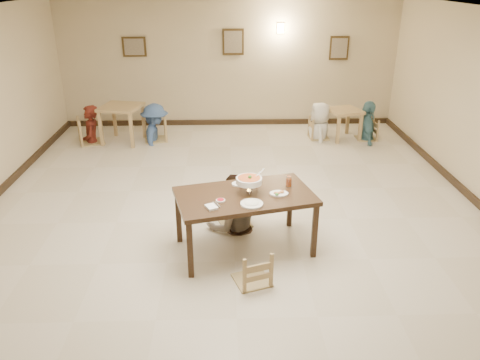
{
  "coord_description": "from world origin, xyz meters",
  "views": [
    {
      "loc": [
        -0.09,
        -6.29,
        3.47
      ],
      "look_at": [
        0.09,
        -0.29,
        0.81
      ],
      "focal_mm": 35.0,
      "sensor_mm": 36.0,
      "label": 1
    }
  ],
  "objects_px": {
    "bg_table_left": "(121,112)",
    "bg_chair_rl": "(320,119)",
    "bg_chair_ll": "(89,119)",
    "bg_diner_b": "(153,104)",
    "main_diner": "(233,175)",
    "bg_chair_rr": "(368,120)",
    "bg_diner_d": "(370,101)",
    "bg_diner_a": "(88,106)",
    "drink_glass": "(289,182)",
    "chair_near": "(252,251)",
    "curry_warmer": "(249,181)",
    "main_table": "(245,200)",
    "bg_diner_c": "(321,103)",
    "chair_far": "(235,196)",
    "bg_table_right": "(344,115)",
    "bg_chair_lr": "(154,118)"
  },
  "relations": [
    {
      "from": "curry_warmer",
      "to": "bg_chair_ll",
      "type": "height_order",
      "value": "curry_warmer"
    },
    {
      "from": "bg_chair_ll",
      "to": "bg_diner_d",
      "type": "xyz_separation_m",
      "value": [
        6.18,
        0.06,
        0.34
      ]
    },
    {
      "from": "bg_table_left",
      "to": "bg_table_right",
      "type": "height_order",
      "value": "bg_table_left"
    },
    {
      "from": "drink_glass",
      "to": "bg_table_left",
      "type": "relative_size",
      "value": 0.15
    },
    {
      "from": "chair_far",
      "to": "chair_near",
      "type": "distance_m",
      "value": 1.47
    },
    {
      "from": "bg_table_right",
      "to": "bg_chair_rl",
      "type": "distance_m",
      "value": 0.54
    },
    {
      "from": "chair_far",
      "to": "bg_chair_ll",
      "type": "xyz_separation_m",
      "value": [
        -3.1,
        3.78,
        0.08
      ]
    },
    {
      "from": "bg_chair_rr",
      "to": "bg_diner_d",
      "type": "distance_m",
      "value": 0.43
    },
    {
      "from": "curry_warmer",
      "to": "drink_glass",
      "type": "height_order",
      "value": "curry_warmer"
    },
    {
      "from": "chair_far",
      "to": "main_diner",
      "type": "xyz_separation_m",
      "value": [
        -0.02,
        -0.1,
        0.38
      ]
    },
    {
      "from": "main_diner",
      "to": "bg_chair_rr",
      "type": "height_order",
      "value": "main_diner"
    },
    {
      "from": "bg_chair_ll",
      "to": "bg_diner_b",
      "type": "distance_m",
      "value": 1.43
    },
    {
      "from": "chair_far",
      "to": "bg_chair_rl",
      "type": "bearing_deg",
      "value": 44.1
    },
    {
      "from": "main_diner",
      "to": "bg_table_left",
      "type": "distance_m",
      "value": 4.6
    },
    {
      "from": "bg_chair_ll",
      "to": "bg_chair_rr",
      "type": "relative_size",
      "value": 1.2
    },
    {
      "from": "main_table",
      "to": "bg_diner_c",
      "type": "bearing_deg",
      "value": 53.64
    },
    {
      "from": "bg_chair_rl",
      "to": "bg_diner_b",
      "type": "distance_m",
      "value": 3.73
    },
    {
      "from": "drink_glass",
      "to": "bg_diner_d",
      "type": "relative_size",
      "value": 0.08
    },
    {
      "from": "bg_chair_lr",
      "to": "bg_chair_rl",
      "type": "xyz_separation_m",
      "value": [
        3.71,
        0.02,
        -0.07
      ]
    },
    {
      "from": "bg_diner_d",
      "to": "main_table",
      "type": "bearing_deg",
      "value": 151.99
    },
    {
      "from": "bg_diner_d",
      "to": "bg_chair_lr",
      "type": "bearing_deg",
      "value": 94.13
    },
    {
      "from": "bg_table_right",
      "to": "bg_chair_ll",
      "type": "height_order",
      "value": "bg_chair_ll"
    },
    {
      "from": "bg_diner_a",
      "to": "bg_diner_b",
      "type": "bearing_deg",
      "value": 83.88
    },
    {
      "from": "bg_chair_rl",
      "to": "bg_diner_c",
      "type": "xyz_separation_m",
      "value": [
        0.0,
        -0.0,
        0.38
      ]
    },
    {
      "from": "bg_chair_rr",
      "to": "drink_glass",
      "type": "bearing_deg",
      "value": -29.94
    },
    {
      "from": "bg_diner_d",
      "to": "chair_far",
      "type": "bearing_deg",
      "value": 146.31
    },
    {
      "from": "curry_warmer",
      "to": "drink_glass",
      "type": "relative_size",
      "value": 2.58
    },
    {
      "from": "bg_table_left",
      "to": "bg_chair_rl",
      "type": "xyz_separation_m",
      "value": [
        4.41,
        0.1,
        -0.23
      ]
    },
    {
      "from": "chair_far",
      "to": "bg_chair_rl",
      "type": "xyz_separation_m",
      "value": [
        2.01,
        3.93,
        -0.01
      ]
    },
    {
      "from": "chair_near",
      "to": "bg_diner_d",
      "type": "distance_m",
      "value": 6.05
    },
    {
      "from": "chair_near",
      "to": "main_diner",
      "type": "height_order",
      "value": "main_diner"
    },
    {
      "from": "bg_chair_lr",
      "to": "bg_chair_rr",
      "type": "xyz_separation_m",
      "value": [
        4.78,
        -0.07,
        -0.07
      ]
    },
    {
      "from": "bg_table_left",
      "to": "bg_chair_rl",
      "type": "height_order",
      "value": "bg_chair_rl"
    },
    {
      "from": "main_table",
      "to": "bg_chair_rr",
      "type": "relative_size",
      "value": 2.16
    },
    {
      "from": "drink_glass",
      "to": "bg_diner_d",
      "type": "xyz_separation_m",
      "value": [
        2.35,
        4.32,
        -0.02
      ]
    },
    {
      "from": "chair_far",
      "to": "bg_table_right",
      "type": "xyz_separation_m",
      "value": [
        2.54,
        3.91,
        0.08
      ]
    },
    {
      "from": "bg_chair_rl",
      "to": "bg_diner_a",
      "type": "height_order",
      "value": "bg_diner_a"
    },
    {
      "from": "main_diner",
      "to": "main_table",
      "type": "bearing_deg",
      "value": 89.88
    },
    {
      "from": "chair_near",
      "to": "drink_glass",
      "type": "xyz_separation_m",
      "value": [
        0.54,
        0.98,
        0.46
      ]
    },
    {
      "from": "main_table",
      "to": "bg_diner_d",
      "type": "bearing_deg",
      "value": 42.79
    },
    {
      "from": "chair_far",
      "to": "bg_diner_c",
      "type": "bearing_deg",
      "value": 44.1
    },
    {
      "from": "main_diner",
      "to": "bg_chair_rr",
      "type": "relative_size",
      "value": 1.86
    },
    {
      "from": "main_diner",
      "to": "bg_chair_rr",
      "type": "xyz_separation_m",
      "value": [
        3.09,
        3.94,
        -0.39
      ]
    },
    {
      "from": "bg_chair_lr",
      "to": "bg_diner_d",
      "type": "relative_size",
      "value": 0.6
    },
    {
      "from": "main_diner",
      "to": "drink_glass",
      "type": "height_order",
      "value": "main_diner"
    },
    {
      "from": "bg_diner_d",
      "to": "bg_chair_ll",
      "type": "bearing_deg",
      "value": 95.5
    },
    {
      "from": "bg_table_left",
      "to": "chair_far",
      "type": "bearing_deg",
      "value": -57.91
    },
    {
      "from": "main_diner",
      "to": "bg_chair_rl",
      "type": "relative_size",
      "value": 1.84
    },
    {
      "from": "bg_chair_ll",
      "to": "bg_diner_d",
      "type": "relative_size",
      "value": 0.62
    },
    {
      "from": "curry_warmer",
      "to": "bg_diner_b",
      "type": "xyz_separation_m",
      "value": [
        -1.88,
        4.59,
        -0.17
      ]
    }
  ]
}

